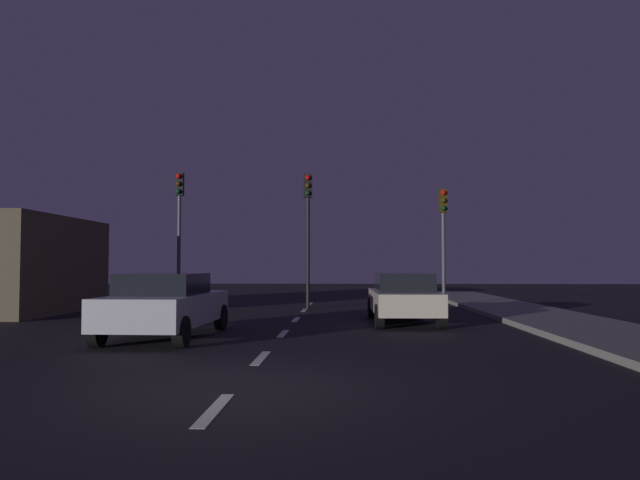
{
  "coord_description": "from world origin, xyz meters",
  "views": [
    {
      "loc": [
        1.47,
        -7.97,
        1.63
      ],
      "look_at": [
        0.61,
        13.31,
        2.56
      ],
      "focal_mm": 33.49,
      "sensor_mm": 36.0,
      "label": 1
    }
  ],
  "objects_px": {
    "car_stopped_ahead": "(403,297)",
    "car_adjacent_lane": "(166,304)",
    "traffic_signal_left": "(179,214)",
    "traffic_signal_right": "(443,224)",
    "traffic_signal_center": "(308,215)"
  },
  "relations": [
    {
      "from": "car_stopped_ahead",
      "to": "car_adjacent_lane",
      "type": "relative_size",
      "value": 0.97
    },
    {
      "from": "car_stopped_ahead",
      "to": "car_adjacent_lane",
      "type": "distance_m",
      "value": 6.85
    },
    {
      "from": "traffic_signal_center",
      "to": "traffic_signal_right",
      "type": "height_order",
      "value": "traffic_signal_center"
    },
    {
      "from": "traffic_signal_right",
      "to": "car_adjacent_lane",
      "type": "xyz_separation_m",
      "value": [
        -7.87,
        -9.6,
        -2.48
      ]
    },
    {
      "from": "traffic_signal_right",
      "to": "car_stopped_ahead",
      "type": "relative_size",
      "value": 1.04
    },
    {
      "from": "traffic_signal_center",
      "to": "traffic_signal_right",
      "type": "xyz_separation_m",
      "value": [
        5.22,
        -0.0,
        -0.39
      ]
    },
    {
      "from": "traffic_signal_left",
      "to": "traffic_signal_center",
      "type": "distance_m",
      "value": 5.06
    },
    {
      "from": "traffic_signal_right",
      "to": "car_adjacent_lane",
      "type": "relative_size",
      "value": 1.01
    },
    {
      "from": "traffic_signal_center",
      "to": "car_stopped_ahead",
      "type": "bearing_deg",
      "value": -62.2
    },
    {
      "from": "traffic_signal_center",
      "to": "car_adjacent_lane",
      "type": "relative_size",
      "value": 1.14
    },
    {
      "from": "traffic_signal_center",
      "to": "traffic_signal_right",
      "type": "distance_m",
      "value": 5.24
    },
    {
      "from": "car_adjacent_lane",
      "to": "traffic_signal_left",
      "type": "bearing_deg",
      "value": 104.13
    },
    {
      "from": "traffic_signal_right",
      "to": "car_adjacent_lane",
      "type": "distance_m",
      "value": 12.66
    },
    {
      "from": "traffic_signal_left",
      "to": "car_stopped_ahead",
      "type": "relative_size",
      "value": 1.2
    },
    {
      "from": "car_stopped_ahead",
      "to": "traffic_signal_left",
      "type": "bearing_deg",
      "value": 144.26
    }
  ]
}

